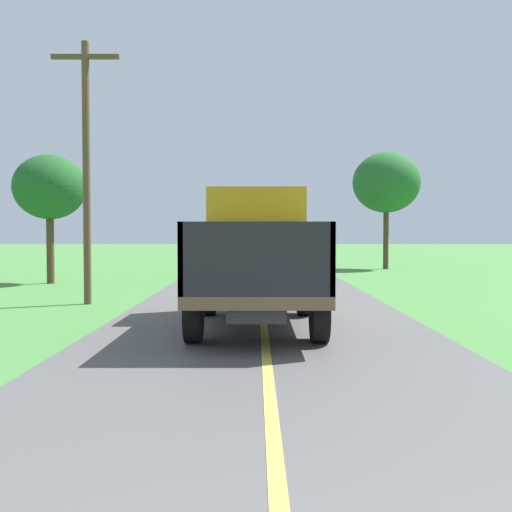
{
  "coord_description": "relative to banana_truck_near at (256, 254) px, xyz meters",
  "views": [
    {
      "loc": [
        -0.15,
        -1.27,
        1.92
      ],
      "look_at": [
        -0.15,
        12.28,
        1.4
      ],
      "focal_mm": 43.02,
      "sensor_mm": 36.0,
      "label": 1
    }
  ],
  "objects": [
    {
      "name": "utility_pole_roadside",
      "position": [
        -4.53,
        3.79,
        2.28
      ],
      "size": [
        1.81,
        0.2,
        6.97
      ],
      "color": "brown",
      "rests_on": "ground"
    },
    {
      "name": "banana_truck_far",
      "position": [
        -0.25,
        14.97,
        0.0
      ],
      "size": [
        2.38,
        5.81,
        2.8
      ],
      "color": "#2D2D30",
      "rests_on": "road_surface"
    },
    {
      "name": "banana_truck_near",
      "position": [
        0.0,
        0.0,
        0.0
      ],
      "size": [
        2.38,
        5.82,
        2.8
      ],
      "color": "#2D2D30",
      "rests_on": "road_surface"
    },
    {
      "name": "roadside_tree_mid_right",
      "position": [
        6.83,
        19.65,
        3.06
      ],
      "size": [
        3.52,
        3.52,
        6.13
      ],
      "color": "#4C3823",
      "rests_on": "ground"
    },
    {
      "name": "roadside_tree_near_left",
      "position": [
        -7.76,
        10.44,
        2.13
      ],
      "size": [
        2.69,
        2.69,
        4.83
      ],
      "color": "#4C3823",
      "rests_on": "ground"
    }
  ]
}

